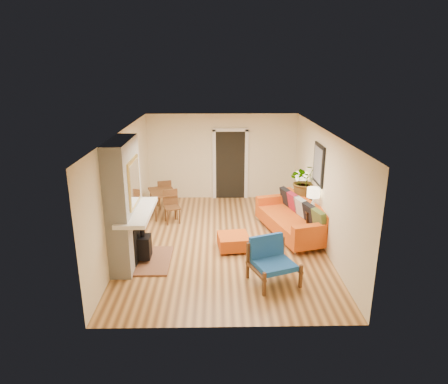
{
  "coord_description": "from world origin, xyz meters",
  "views": [
    {
      "loc": [
        -0.17,
        -8.63,
        3.97
      ],
      "look_at": [
        0.0,
        0.2,
        1.15
      ],
      "focal_mm": 32.0,
      "sensor_mm": 36.0,
      "label": 1
    }
  ],
  "objects": [
    {
      "name": "sofa",
      "position": [
        1.74,
        0.39,
        0.4
      ],
      "size": [
        1.58,
        2.5,
        0.91
      ],
      "color": "silver",
      "rests_on": "ground"
    },
    {
      "name": "blue_chair",
      "position": [
        0.86,
        -1.79,
        0.46
      ],
      "size": [
        1.04,
        1.03,
        0.85
      ],
      "color": "brown",
      "rests_on": "ground"
    },
    {
      "name": "room_shell",
      "position": [
        0.6,
        2.63,
        1.24
      ],
      "size": [
        6.5,
        6.5,
        6.5
      ],
      "color": "tan",
      "rests_on": "ground"
    },
    {
      "name": "houseplant",
      "position": [
        2.06,
        1.03,
        1.17
      ],
      "size": [
        0.89,
        0.8,
        0.9
      ],
      "primitive_type": "imported",
      "rotation": [
        0.0,
        0.0,
        0.13
      ],
      "color": "#1E5919",
      "rests_on": "console_table"
    },
    {
      "name": "ottoman",
      "position": [
        0.2,
        -0.45,
        0.2
      ],
      "size": [
        0.75,
        0.75,
        0.34
      ],
      "color": "silver",
      "rests_on": "ground"
    },
    {
      "name": "dining_table",
      "position": [
        -1.58,
        1.74,
        0.57
      ],
      "size": [
        1.0,
        1.64,
        0.86
      ],
      "color": "brown",
      "rests_on": "ground"
    },
    {
      "name": "lamp_near",
      "position": [
        2.07,
        0.1,
        1.06
      ],
      "size": [
        0.3,
        0.3,
        0.54
      ],
      "color": "white",
      "rests_on": "console_table"
    },
    {
      "name": "lamp_far",
      "position": [
        2.07,
        1.52,
        1.06
      ],
      "size": [
        0.3,
        0.3,
        0.54
      ],
      "color": "white",
      "rests_on": "console_table"
    },
    {
      "name": "console_table",
      "position": [
        2.07,
        0.84,
        0.58
      ],
      "size": [
        0.34,
        1.85,
        0.72
      ],
      "color": "black",
      "rests_on": "ground"
    },
    {
      "name": "fireplace",
      "position": [
        -2.0,
        -1.0,
        1.24
      ],
      "size": [
        1.09,
        1.68,
        2.6
      ],
      "color": "white",
      "rests_on": "ground"
    }
  ]
}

